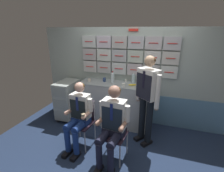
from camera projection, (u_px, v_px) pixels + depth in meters
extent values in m
cube|color=#1F2D49|center=(111.00, 158.00, 2.85)|extent=(4.80, 4.80, 0.04)
cube|color=#A3B3AC|center=(130.00, 77.00, 3.73)|extent=(4.20, 0.06, 2.15)
cube|color=#5582A6|center=(128.00, 106.00, 3.94)|extent=(4.12, 0.01, 0.71)
cube|color=silver|center=(90.00, 66.00, 3.89)|extent=(0.33, 0.06, 0.26)
cylinder|color=red|center=(90.00, 67.00, 3.86)|extent=(0.18, 0.01, 0.01)
cube|color=#B3B8BB|center=(104.00, 67.00, 3.79)|extent=(0.33, 0.06, 0.26)
cylinder|color=red|center=(104.00, 68.00, 3.75)|extent=(0.18, 0.01, 0.01)
cube|color=silver|center=(119.00, 68.00, 3.68)|extent=(0.33, 0.06, 0.26)
cylinder|color=red|center=(119.00, 69.00, 3.65)|extent=(0.18, 0.01, 0.01)
cube|color=#B1ABB3|center=(135.00, 70.00, 3.58)|extent=(0.33, 0.06, 0.26)
cylinder|color=red|center=(134.00, 70.00, 3.55)|extent=(0.18, 0.01, 0.01)
cube|color=#B0ADAE|center=(151.00, 71.00, 3.48)|extent=(0.33, 0.06, 0.26)
cylinder|color=red|center=(151.00, 71.00, 3.44)|extent=(0.18, 0.01, 0.01)
cube|color=silver|center=(169.00, 72.00, 3.37)|extent=(0.33, 0.06, 0.26)
cylinder|color=red|center=(169.00, 72.00, 3.34)|extent=(0.18, 0.01, 0.01)
cube|color=#B3AFB1|center=(90.00, 54.00, 3.80)|extent=(0.33, 0.06, 0.26)
cylinder|color=red|center=(89.00, 54.00, 3.77)|extent=(0.18, 0.01, 0.01)
cube|color=silver|center=(104.00, 55.00, 3.70)|extent=(0.33, 0.06, 0.26)
cylinder|color=red|center=(104.00, 55.00, 3.66)|extent=(0.18, 0.01, 0.01)
cube|color=#A7ADB4|center=(119.00, 56.00, 3.59)|extent=(0.33, 0.06, 0.26)
cylinder|color=red|center=(119.00, 56.00, 3.56)|extent=(0.18, 0.01, 0.01)
cube|color=#B1C0B6|center=(135.00, 56.00, 3.49)|extent=(0.33, 0.06, 0.26)
cylinder|color=red|center=(135.00, 57.00, 3.45)|extent=(0.18, 0.01, 0.01)
cube|color=silver|center=(152.00, 57.00, 3.38)|extent=(0.33, 0.06, 0.26)
cylinder|color=red|center=(152.00, 58.00, 3.35)|extent=(0.18, 0.01, 0.01)
cube|color=beige|center=(171.00, 58.00, 3.28)|extent=(0.33, 0.06, 0.26)
cylinder|color=red|center=(171.00, 58.00, 3.24)|extent=(0.18, 0.01, 0.01)
cube|color=silver|center=(89.00, 41.00, 3.71)|extent=(0.33, 0.06, 0.26)
cylinder|color=red|center=(89.00, 42.00, 3.67)|extent=(0.18, 0.01, 0.01)
cube|color=silver|center=(104.00, 42.00, 3.60)|extent=(0.33, 0.06, 0.26)
cylinder|color=red|center=(103.00, 42.00, 3.57)|extent=(0.18, 0.01, 0.01)
cube|color=#B0B1AF|center=(120.00, 42.00, 3.50)|extent=(0.33, 0.06, 0.26)
cylinder|color=red|center=(119.00, 42.00, 3.46)|extent=(0.18, 0.01, 0.01)
cube|color=#ABB0B7|center=(136.00, 43.00, 3.39)|extent=(0.33, 0.06, 0.26)
cylinder|color=red|center=(136.00, 43.00, 3.36)|extent=(0.18, 0.01, 0.01)
cube|color=#B1AFB5|center=(154.00, 43.00, 3.29)|extent=(0.33, 0.06, 0.26)
cylinder|color=red|center=(153.00, 43.00, 3.25)|extent=(0.18, 0.01, 0.01)
cube|color=#B2B2BA|center=(172.00, 43.00, 3.18)|extent=(0.33, 0.06, 0.26)
cylinder|color=red|center=(172.00, 44.00, 3.15)|extent=(0.18, 0.01, 0.01)
cube|color=red|center=(133.00, 30.00, 3.34)|extent=(0.20, 0.02, 0.05)
cube|color=#A5AFB2|center=(116.00, 104.00, 3.73)|extent=(1.61, 0.52, 0.96)
cube|color=#95A0A3|center=(116.00, 84.00, 3.57)|extent=(1.65, 0.53, 0.03)
sphere|color=black|center=(58.00, 120.00, 3.92)|extent=(0.07, 0.07, 0.07)
sphere|color=black|center=(69.00, 123.00, 3.83)|extent=(0.07, 0.07, 0.07)
sphere|color=black|center=(70.00, 110.00, 4.41)|extent=(0.07, 0.07, 0.07)
sphere|color=black|center=(80.00, 112.00, 4.32)|extent=(0.07, 0.07, 0.07)
cube|color=#A8B4AF|center=(68.00, 99.00, 3.97)|extent=(0.40, 0.64, 0.87)
cube|color=#949F9B|center=(61.00, 116.00, 3.77)|extent=(0.35, 0.01, 0.23)
cube|color=#949F9B|center=(60.00, 104.00, 3.68)|extent=(0.35, 0.01, 0.23)
cube|color=#949F9B|center=(59.00, 92.00, 3.58)|extent=(0.35, 0.01, 0.23)
cylinder|color=#28282D|center=(59.00, 87.00, 3.56)|extent=(0.32, 0.02, 0.02)
cylinder|color=#A8AAAF|center=(68.00, 137.00, 3.01)|extent=(0.02, 0.02, 0.44)
cylinder|color=#A8AAAF|center=(85.00, 142.00, 2.88)|extent=(0.02, 0.02, 0.44)
cylinder|color=#A8AAAF|center=(80.00, 127.00, 3.32)|extent=(0.02, 0.02, 0.44)
cylinder|color=#A8AAAF|center=(95.00, 131.00, 3.19)|extent=(0.02, 0.02, 0.44)
cube|color=#2A1D2B|center=(81.00, 123.00, 3.02)|extent=(0.44, 0.44, 0.02)
cube|color=#2A1D2B|center=(86.00, 109.00, 3.12)|extent=(0.37, 0.06, 0.40)
cylinder|color=#A8AAAF|center=(78.00, 107.00, 3.18)|extent=(0.02, 0.02, 0.40)
cylinder|color=#A8AAAF|center=(94.00, 111.00, 3.04)|extent=(0.02, 0.02, 0.40)
cube|color=black|center=(67.00, 153.00, 2.88)|extent=(0.11, 0.23, 0.06)
cube|color=black|center=(75.00, 156.00, 2.82)|extent=(0.11, 0.23, 0.06)
cylinder|color=navy|center=(67.00, 140.00, 2.84)|extent=(0.10, 0.10, 0.43)
cylinder|color=navy|center=(76.00, 143.00, 2.77)|extent=(0.10, 0.10, 0.43)
cylinder|color=navy|center=(72.00, 124.00, 2.90)|extent=(0.16, 0.36, 0.13)
cylinder|color=navy|center=(80.00, 126.00, 2.83)|extent=(0.16, 0.36, 0.13)
cube|color=navy|center=(81.00, 120.00, 3.00)|extent=(0.33, 0.23, 0.12)
cube|color=white|center=(81.00, 106.00, 2.93)|extent=(0.35, 0.22, 0.45)
cube|color=black|center=(78.00, 110.00, 2.85)|extent=(0.31, 0.04, 0.36)
cube|color=navy|center=(77.00, 104.00, 2.81)|extent=(0.04, 0.01, 0.25)
cylinder|color=white|center=(71.00, 101.00, 2.98)|extent=(0.08, 0.08, 0.24)
cylinder|color=#E2AB93|center=(70.00, 111.00, 2.94)|extent=(0.09, 0.23, 0.07)
sphere|color=#E2AB93|center=(66.00, 113.00, 2.85)|extent=(0.08, 0.08, 0.08)
cylinder|color=white|center=(90.00, 105.00, 2.84)|extent=(0.08, 0.08, 0.24)
cylinder|color=#E2AB93|center=(87.00, 115.00, 2.80)|extent=(0.09, 0.23, 0.07)
sphere|color=#E2AB93|center=(83.00, 118.00, 2.72)|extent=(0.08, 0.08, 0.08)
cylinder|color=tan|center=(83.00, 115.00, 2.70)|extent=(0.06, 0.06, 0.06)
sphere|color=#E2AB93|center=(79.00, 87.00, 2.81)|extent=(0.18, 0.18, 0.18)
ellipsoid|color=brown|center=(80.00, 86.00, 2.82)|extent=(0.19, 0.17, 0.12)
cylinder|color=#A8AAAF|center=(99.00, 150.00, 2.68)|extent=(0.02, 0.02, 0.44)
cylinder|color=#A8AAAF|center=(120.00, 157.00, 2.55)|extent=(0.02, 0.02, 0.44)
cylinder|color=#A8AAAF|center=(108.00, 138.00, 3.00)|extent=(0.02, 0.02, 0.44)
cylinder|color=#A8AAAF|center=(127.00, 143.00, 2.86)|extent=(0.02, 0.02, 0.44)
cube|color=#2A1D2B|center=(114.00, 135.00, 2.70)|extent=(0.43, 0.43, 0.02)
cube|color=#2A1D2B|center=(118.00, 118.00, 2.79)|extent=(0.37, 0.06, 0.40)
cylinder|color=#A8AAAF|center=(108.00, 116.00, 2.85)|extent=(0.02, 0.02, 0.40)
cylinder|color=#A8AAAF|center=(128.00, 121.00, 2.72)|extent=(0.02, 0.02, 0.40)
cube|color=black|center=(98.00, 170.00, 2.54)|extent=(0.11, 0.23, 0.06)
cylinder|color=#1A1C30|center=(99.00, 156.00, 2.49)|extent=(0.10, 0.10, 0.43)
cylinder|color=#1A1C30|center=(110.00, 160.00, 2.42)|extent=(0.10, 0.10, 0.43)
cylinder|color=#1A1C30|center=(104.00, 136.00, 2.56)|extent=(0.16, 0.40, 0.13)
cylinder|color=#1A1C30|center=(115.00, 139.00, 2.49)|extent=(0.16, 0.40, 0.13)
cube|color=#1A1C30|center=(114.00, 131.00, 2.68)|extent=(0.36, 0.23, 0.12)
cube|color=white|center=(114.00, 114.00, 2.59)|extent=(0.38, 0.24, 0.49)
cube|color=#1A2635|center=(112.00, 119.00, 2.51)|extent=(0.34, 0.04, 0.39)
cube|color=navy|center=(111.00, 112.00, 2.47)|extent=(0.04, 0.01, 0.27)
cylinder|color=white|center=(102.00, 109.00, 2.66)|extent=(0.08, 0.08, 0.26)
cylinder|color=#A37561|center=(100.00, 120.00, 2.60)|extent=(0.09, 0.25, 0.07)
sphere|color=#A37561|center=(97.00, 124.00, 2.51)|extent=(0.08, 0.08, 0.08)
cylinder|color=white|center=(127.00, 114.00, 2.50)|extent=(0.08, 0.08, 0.26)
cylinder|color=#A37561|center=(123.00, 126.00, 2.46)|extent=(0.09, 0.25, 0.07)
sphere|color=#A37561|center=(121.00, 130.00, 2.36)|extent=(0.08, 0.08, 0.08)
sphere|color=#A37561|center=(114.00, 92.00, 2.47)|extent=(0.19, 0.19, 0.19)
ellipsoid|color=#50371D|center=(115.00, 90.00, 2.48)|extent=(0.20, 0.19, 0.14)
cube|color=black|center=(139.00, 138.00, 3.31)|extent=(0.22, 0.24, 0.06)
cube|color=black|center=(146.00, 143.00, 3.15)|extent=(0.22, 0.24, 0.06)
cylinder|color=black|center=(142.00, 117.00, 3.16)|extent=(0.12, 0.12, 0.87)
cylinder|color=black|center=(149.00, 121.00, 3.02)|extent=(0.12, 0.12, 0.87)
cube|color=white|center=(148.00, 84.00, 2.86)|extent=(0.43, 0.40, 0.53)
cube|color=black|center=(143.00, 87.00, 2.81)|extent=(0.28, 0.22, 0.45)
cube|color=black|center=(144.00, 80.00, 2.77)|extent=(0.04, 0.03, 0.30)
cylinder|color=white|center=(139.00, 85.00, 3.07)|extent=(0.08, 0.08, 0.59)
sphere|color=tan|center=(138.00, 99.00, 3.16)|extent=(0.08, 0.08, 0.08)
cylinder|color=white|center=(158.00, 92.00, 2.71)|extent=(0.08, 0.08, 0.59)
sphere|color=tan|center=(156.00, 108.00, 2.81)|extent=(0.08, 0.08, 0.08)
sphere|color=tan|center=(150.00, 61.00, 2.73)|extent=(0.19, 0.19, 0.19)
ellipsoid|color=brown|center=(151.00, 60.00, 2.73)|extent=(0.25, 0.25, 0.13)
cylinder|color=silver|center=(113.00, 78.00, 3.60)|extent=(0.08, 0.08, 0.21)
cone|color=silver|center=(113.00, 73.00, 3.57)|extent=(0.08, 0.08, 0.02)
cylinder|color=red|center=(113.00, 72.00, 3.56)|extent=(0.03, 0.03, 0.02)
cylinder|color=silver|center=(148.00, 80.00, 3.36)|extent=(0.07, 0.07, 0.24)
cone|color=silver|center=(149.00, 74.00, 3.32)|extent=(0.07, 0.07, 0.02)
cylinder|color=red|center=(149.00, 73.00, 3.31)|extent=(0.03, 0.03, 0.02)
cylinder|color=silver|center=(133.00, 79.00, 3.59)|extent=(0.07, 0.07, 0.18)
cone|color=silver|center=(134.00, 74.00, 3.56)|extent=(0.07, 0.07, 0.02)
cylinder|color=silver|center=(134.00, 73.00, 3.55)|extent=(0.03, 0.03, 0.02)
cylinder|color=beige|center=(89.00, 80.00, 3.70)|extent=(0.07, 0.07, 0.07)
cylinder|color=#382114|center=(89.00, 79.00, 3.69)|extent=(0.06, 0.06, 0.01)
cylinder|color=navy|center=(104.00, 80.00, 3.69)|extent=(0.07, 0.07, 0.08)
cylinder|color=#382114|center=(104.00, 78.00, 3.68)|extent=(0.06, 0.06, 0.01)
cylinder|color=silver|center=(126.00, 81.00, 3.67)|extent=(0.06, 0.06, 0.06)
cylinder|color=#382114|center=(126.00, 80.00, 3.66)|extent=(0.05, 0.05, 0.01)
cylinder|color=white|center=(123.00, 85.00, 3.38)|extent=(0.07, 0.07, 0.07)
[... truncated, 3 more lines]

